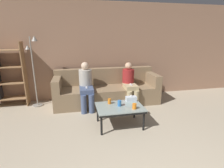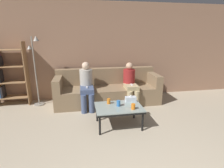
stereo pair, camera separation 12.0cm
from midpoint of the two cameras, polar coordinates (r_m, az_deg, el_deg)
The scene contains 11 objects.
wall_back at distance 4.93m, azimuth -3.59°, elevation 10.52°, with size 12.00×0.06×2.60m.
couch at distance 4.64m, azimuth -2.47°, elevation -2.13°, with size 2.67×0.86×0.88m.
coffee_table at distance 3.43m, azimuth 1.51°, elevation -7.94°, with size 0.90×0.63×0.41m.
cup_near_left at distance 3.52m, azimuth -1.82°, elevation -5.67°, with size 0.07×0.07×0.11m.
cup_near_right at distance 3.41m, azimuth 1.43°, elevation -6.29°, with size 0.07×0.07×0.11m.
cup_far_center at distance 3.30m, azimuth 6.30°, elevation -7.24°, with size 0.08×0.08×0.11m.
tissue_box at distance 3.67m, azimuth 5.31°, elevation -4.81°, with size 0.22×0.12×0.13m.
bookshelf at distance 5.07m, azimuth -32.66°, elevation 2.41°, with size 0.83×0.32×1.60m.
standing_lamp at distance 4.66m, azimuth -24.88°, elevation 5.82°, with size 0.31×0.26×1.73m.
seated_person_left_end at distance 4.29m, azimuth -9.28°, elevation -0.08°, with size 0.32×0.70×1.12m.
seated_person_mid_left at distance 4.48m, azimuth 4.96°, elevation 0.45°, with size 0.31×0.64×1.07m.
Camera 1 is at (-0.77, -0.95, 1.76)m, focal length 28.00 mm.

